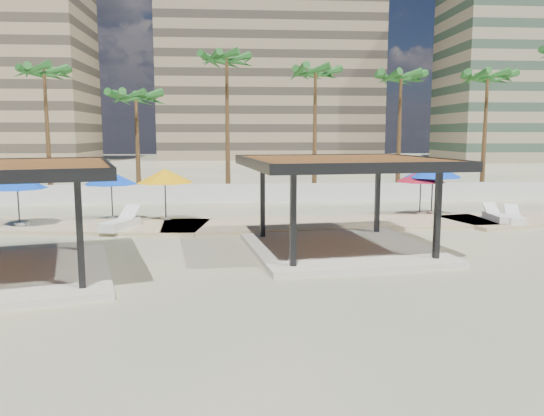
{
  "coord_description": "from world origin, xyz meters",
  "views": [
    {
      "loc": [
        -2.7,
        -18.08,
        4.4
      ],
      "look_at": [
        -1.09,
        3.28,
        1.4
      ],
      "focal_mm": 35.0,
      "sensor_mm": 36.0,
      "label": 1
    }
  ],
  "objects": [
    {
      "name": "umbrella_f",
      "position": [
        -8.74,
        8.82,
        2.21
      ],
      "size": [
        2.7,
        2.7,
        2.37
      ],
      "rotation": [
        0.0,
        0.0,
        -0.01
      ],
      "color": "beige",
      "rests_on": "promenade"
    },
    {
      "name": "palm_b",
      "position": [
        -15.0,
        18.7,
        8.14
      ],
      "size": [
        3.0,
        3.0,
        9.31
      ],
      "color": "brown",
      "rests_on": "ground"
    },
    {
      "name": "lounger_a",
      "position": [
        -7.74,
        5.85,
        0.4
      ],
      "size": [
        1.55,
        2.56,
        0.92
      ],
      "rotation": [
        0.0,
        0.0,
        1.23
      ],
      "color": "white",
      "rests_on": "promenade"
    },
    {
      "name": "palm_e",
      "position": [
        3.0,
        18.4,
        8.2
      ],
      "size": [
        3.0,
        3.0,
        9.37
      ],
      "color": "brown",
      "rests_on": "ground"
    },
    {
      "name": "pavilion_central",
      "position": [
        1.36,
        1.26,
        2.11
      ],
      "size": [
        7.85,
        7.85,
        3.53
      ],
      "rotation": [
        0.0,
        0.0,
        0.14
      ],
      "color": "beige",
      "rests_on": "ground"
    },
    {
      "name": "umbrella_d",
      "position": [
        7.9,
        9.2,
        2.48
      ],
      "size": [
        3.4,
        3.4,
        2.67
      ],
      "rotation": [
        0.0,
        0.0,
        -0.14
      ],
      "color": "beige",
      "rests_on": "promenade"
    },
    {
      "name": "umbrella_a",
      "position": [
        -12.55,
        6.92,
        2.22
      ],
      "size": [
        3.5,
        3.5,
        2.38
      ],
      "rotation": [
        0.0,
        0.0,
        0.4
      ],
      "color": "beige",
      "rests_on": "promenade"
    },
    {
      "name": "umbrella_b",
      "position": [
        -6.02,
        8.31,
        2.34
      ],
      "size": [
        3.75,
        3.75,
        2.52
      ],
      "rotation": [
        0.0,
        0.0,
        -0.43
      ],
      "color": "beige",
      "rests_on": "promenade"
    },
    {
      "name": "lounger_b",
      "position": [
        10.85,
        6.18,
        0.37
      ],
      "size": [
        1.24,
        2.14,
        0.77
      ],
      "rotation": [
        0.0,
        0.0,
        1.26
      ],
      "color": "white",
      "rests_on": "promenade"
    },
    {
      "name": "building_mid",
      "position": [
        4.0,
        78.0,
        14.27
      ],
      "size": [
        38.0,
        16.0,
        30.4
      ],
      "color": "#847259",
      "rests_on": "ground"
    },
    {
      "name": "boundary_wall",
      "position": [
        0.0,
        16.0,
        0.6
      ],
      "size": [
        56.0,
        0.3,
        1.2
      ],
      "primitive_type": "cube",
      "color": "silver",
      "rests_on": "ground"
    },
    {
      "name": "palm_d",
      "position": [
        -3.0,
        18.9,
        9.04
      ],
      "size": [
        3.0,
        3.0,
        10.26
      ],
      "color": "brown",
      "rests_on": "ground"
    },
    {
      "name": "palm_g",
      "position": [
        15.0,
        18.2,
        7.97
      ],
      "size": [
        3.0,
        3.0,
        9.12
      ],
      "color": "brown",
      "rests_on": "ground"
    },
    {
      "name": "palm_f",
      "position": [
        9.0,
        18.6,
        7.98
      ],
      "size": [
        3.0,
        3.0,
        9.13
      ],
      "color": "brown",
      "rests_on": "ground"
    },
    {
      "name": "lounger_c",
      "position": [
        10.25,
        6.71,
        0.37
      ],
      "size": [
        0.75,
        2.12,
        0.79
      ],
      "rotation": [
        0.0,
        0.0,
        1.54
      ],
      "color": "white",
      "rests_on": "promenade"
    },
    {
      "name": "palm_c",
      "position": [
        -9.0,
        18.1,
        6.57
      ],
      "size": [
        3.0,
        3.0,
        7.64
      ],
      "color": "brown",
      "rests_on": "ground"
    },
    {
      "name": "ground",
      "position": [
        0.0,
        0.0,
        0.0
      ],
      "size": [
        200.0,
        200.0,
        0.0
      ],
      "primitive_type": "plane",
      "color": "#CEC089",
      "rests_on": "ground"
    },
    {
      "name": "promenade",
      "position": [
        2.0,
        7.67,
        0.06
      ],
      "size": [
        44.45,
        7.97,
        0.24
      ],
      "color": "#C6B284",
      "rests_on": "ground"
    },
    {
      "name": "umbrella_c",
      "position": [
        7.25,
        9.18,
        2.19
      ],
      "size": [
        3.0,
        3.0,
        2.34
      ],
      "rotation": [
        0.0,
        0.0,
        0.15
      ],
      "color": "beige",
      "rests_on": "promenade"
    }
  ]
}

